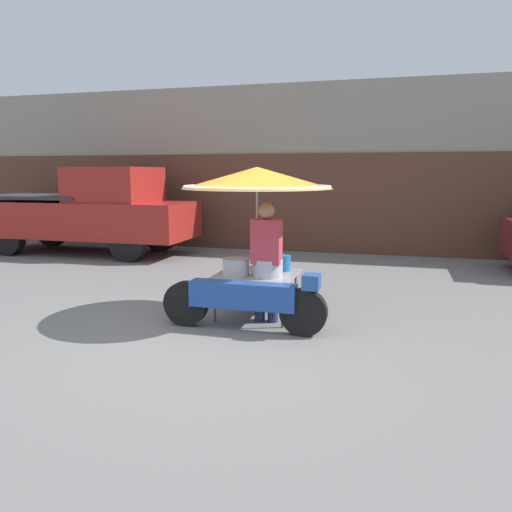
{
  "coord_description": "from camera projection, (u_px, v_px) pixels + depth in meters",
  "views": [
    {
      "loc": [
        1.91,
        -5.29,
        1.95
      ],
      "look_at": [
        0.14,
        1.05,
        0.84
      ],
      "focal_mm": 35.0,
      "sensor_mm": 36.0,
      "label": 1
    }
  ],
  "objects": [
    {
      "name": "vendor_person",
      "position": [
        266.0,
        256.0,
        6.47
      ],
      "size": [
        0.38,
        0.22,
        1.56
      ],
      "color": "navy",
      "rests_on": "ground"
    },
    {
      "name": "vendor_motorcycle_cart",
      "position": [
        256.0,
        202.0,
        6.53
      ],
      "size": [
        2.1,
        2.0,
        2.02
      ],
      "color": "black",
      "rests_on": "ground"
    },
    {
      "name": "ground_plane",
      "position": [
        220.0,
        340.0,
        5.85
      ],
      "size": [
        36.0,
        36.0,
        0.0
      ],
      "primitive_type": "plane",
      "color": "slate"
    },
    {
      "name": "shopfront_building",
      "position": [
        321.0,
        170.0,
        12.98
      ],
      "size": [
        28.0,
        2.06,
        4.06
      ],
      "color": "gray",
      "rests_on": "ground"
    },
    {
      "name": "pickup_truck",
      "position": [
        90.0,
        212.0,
        11.98
      ],
      "size": [
        5.3,
        1.86,
        2.07
      ],
      "color": "black",
      "rests_on": "ground"
    }
  ]
}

